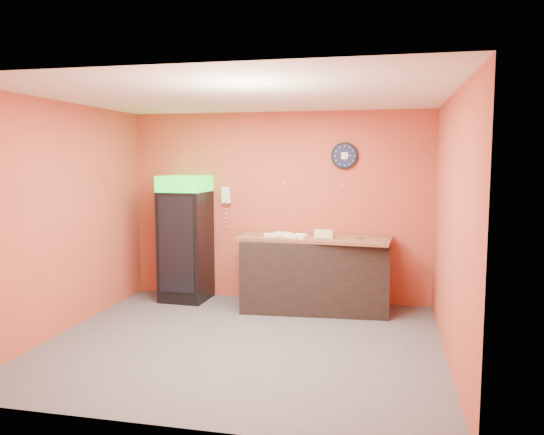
# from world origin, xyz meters

# --- Properties ---
(floor) EXTENTS (4.50, 4.50, 0.00)m
(floor) POSITION_xyz_m (0.00, 0.00, 0.00)
(floor) COLOR #47474C
(floor) RESTS_ON ground
(back_wall) EXTENTS (4.50, 0.02, 2.80)m
(back_wall) POSITION_xyz_m (0.00, 2.00, 1.40)
(back_wall) COLOR #C34B37
(back_wall) RESTS_ON floor
(left_wall) EXTENTS (0.02, 4.00, 2.80)m
(left_wall) POSITION_xyz_m (-2.25, 0.00, 1.40)
(left_wall) COLOR #C34B37
(left_wall) RESTS_ON floor
(right_wall) EXTENTS (0.02, 4.00, 2.80)m
(right_wall) POSITION_xyz_m (2.25, 0.00, 1.40)
(right_wall) COLOR #C34B37
(right_wall) RESTS_ON floor
(ceiling) EXTENTS (4.50, 4.00, 0.02)m
(ceiling) POSITION_xyz_m (0.00, 0.00, 2.80)
(ceiling) COLOR white
(ceiling) RESTS_ON back_wall
(beverage_cooler) EXTENTS (0.68, 0.69, 1.86)m
(beverage_cooler) POSITION_xyz_m (-1.33, 1.61, 0.91)
(beverage_cooler) COLOR black
(beverage_cooler) RESTS_ON floor
(prep_counter) EXTENTS (2.05, 1.02, 1.00)m
(prep_counter) POSITION_xyz_m (0.63, 1.56, 0.50)
(prep_counter) COLOR black
(prep_counter) RESTS_ON floor
(wall_clock) EXTENTS (0.39, 0.06, 0.39)m
(wall_clock) POSITION_xyz_m (0.98, 1.97, 2.16)
(wall_clock) COLOR black
(wall_clock) RESTS_ON back_wall
(wall_phone) EXTENTS (0.13, 0.11, 0.24)m
(wall_phone) POSITION_xyz_m (-0.79, 1.95, 1.56)
(wall_phone) COLOR white
(wall_phone) RESTS_ON back_wall
(butcher_paper) EXTENTS (2.14, 1.05, 0.04)m
(butcher_paper) POSITION_xyz_m (0.63, 1.56, 1.02)
(butcher_paper) COLOR brown
(butcher_paper) RESTS_ON prep_counter
(sub_roll_stack) EXTENTS (0.26, 0.10, 0.11)m
(sub_roll_stack) POSITION_xyz_m (0.76, 1.44, 1.09)
(sub_roll_stack) COLOR beige
(sub_roll_stack) RESTS_ON butcher_paper
(wrapped_sandwich_left) EXTENTS (0.31, 0.22, 0.04)m
(wrapped_sandwich_left) POSITION_xyz_m (0.06, 1.43, 1.06)
(wrapped_sandwich_left) COLOR white
(wrapped_sandwich_left) RESTS_ON butcher_paper
(wrapped_sandwich_mid) EXTENTS (0.33, 0.20, 0.04)m
(wrapped_sandwich_mid) POSITION_xyz_m (0.37, 1.36, 1.06)
(wrapped_sandwich_mid) COLOR white
(wrapped_sandwich_mid) RESTS_ON butcher_paper
(wrapped_sandwich_right) EXTENTS (0.26, 0.12, 0.04)m
(wrapped_sandwich_right) POSITION_xyz_m (0.16, 1.62, 1.05)
(wrapped_sandwich_right) COLOR white
(wrapped_sandwich_right) RESTS_ON butcher_paper
(kitchen_tool) EXTENTS (0.06, 0.06, 0.06)m
(kitchen_tool) POSITION_xyz_m (0.50, 1.66, 1.07)
(kitchen_tool) COLOR silver
(kitchen_tool) RESTS_ON butcher_paper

